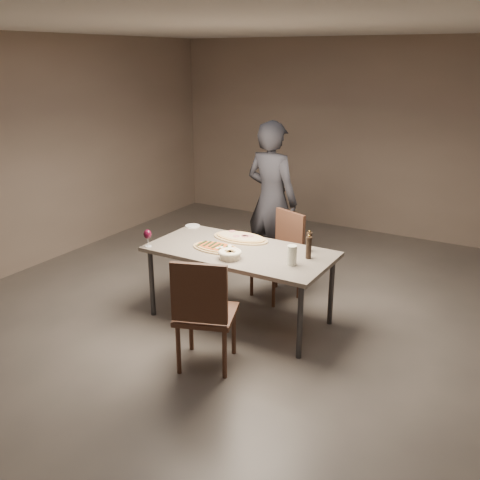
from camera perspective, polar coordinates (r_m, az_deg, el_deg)
The scene contains 14 objects.
room at distance 5.01m, azimuth -0.00°, elevation 5.96°, with size 7.00×7.00×7.00m.
dining_table at distance 5.21m, azimuth -0.00°, elevation -1.63°, with size 1.80×0.90×0.75m.
zucchini_pizza at distance 5.21m, azimuth -2.51°, elevation -0.82°, with size 0.51×0.28×0.05m.
ham_pizza at distance 5.49m, azimuth 0.06°, elevation 0.27°, with size 0.61×0.34×0.04m.
bread_basket at distance 4.95m, azimuth -1.08°, elevation -1.49°, with size 0.22×0.22×0.08m.
oil_dish at distance 5.48m, azimuth 0.94°, elevation 0.13°, with size 0.14×0.14×0.02m.
pepper_mill_left at distance 4.98m, azimuth 7.34°, elevation -0.77°, with size 0.06×0.06×0.23m.
pepper_mill_right at distance 5.17m, azimuth 7.39°, elevation -0.16°, with size 0.05×0.05×0.21m.
carafe at distance 4.82m, azimuth 5.57°, elevation -1.63°, with size 0.09×0.09×0.18m.
wine_glass at distance 5.32m, azimuth -9.84°, elevation 0.56°, with size 0.08×0.08×0.18m.
side_plate at distance 5.92m, azimuth -5.08°, elevation 1.50°, with size 0.16×0.16×0.01m.
chair_near at distance 4.44m, azimuth -3.93°, elevation -7.32°, with size 0.61×0.61×1.01m.
chair_far at distance 5.84m, azimuth 4.48°, elevation -1.07°, with size 0.58×0.58×0.95m.
diner at distance 6.30m, azimuth 3.39°, elevation 4.27°, with size 0.68×0.45×1.86m, color black.
Camera 1 is at (2.46, -4.21, 2.54)m, focal length 40.00 mm.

